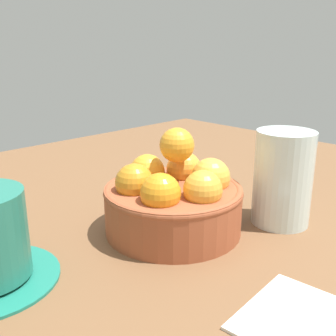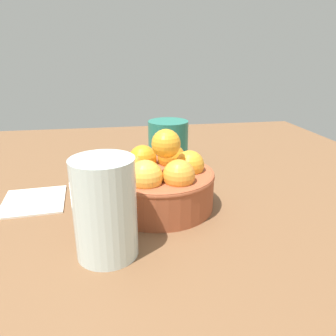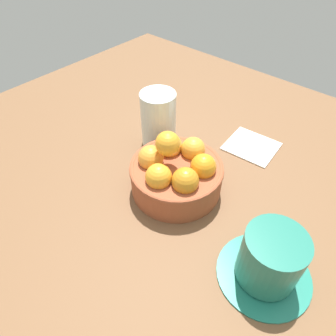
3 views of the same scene
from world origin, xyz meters
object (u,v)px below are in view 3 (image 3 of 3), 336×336
folded_napkin (252,146)px  coffee_cup (270,260)px  terracotta_bowl (176,172)px  water_glass (158,120)px

folded_napkin → coffee_cup: bearing=123.3°
terracotta_bowl → coffee_cup: 21.34cm
coffee_cup → water_glass: water_glass is taller
terracotta_bowl → water_glass: bearing=-34.6°
folded_napkin → terracotta_bowl: bearing=76.8°
coffee_cup → water_glass: (32.24, -12.61, 1.83)cm
coffee_cup → folded_napkin: size_ratio=1.34×
terracotta_bowl → coffee_cup: (-20.81, 4.73, -0.04)cm
coffee_cup → folded_napkin: coffee_cup is taller
terracotta_bowl → water_glass: (11.43, -7.88, 1.79)cm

